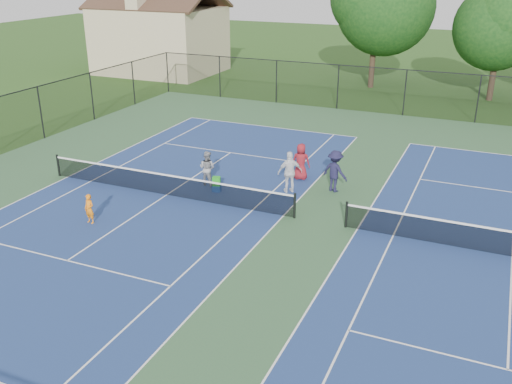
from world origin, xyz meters
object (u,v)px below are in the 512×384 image
at_px(ball_hopper, 216,181).
at_px(tree_back_b, 377,1).
at_px(tree_back_c, 501,22).
at_px(bystander_b, 335,171).
at_px(instructor, 207,168).
at_px(bystander_c, 301,162).
at_px(bystander_a, 290,172).
at_px(ball_crate, 217,188).
at_px(child_player, 89,209).
at_px(clapboard_house, 160,37).

bearing_deg(ball_hopper, tree_back_b, 87.28).
relative_size(tree_back_c, bystander_b, 4.45).
relative_size(instructor, bystander_c, 0.93).
bearing_deg(bystander_a, ball_hopper, -12.98).
height_order(bystander_a, ball_crate, bystander_a).
bearing_deg(ball_hopper, bystander_c, 45.77).
distance_m(tree_back_c, child_player, 31.89).
bearing_deg(ball_hopper, clapboard_house, 126.88).
height_order(tree_back_c, bystander_c, tree_back_c).
distance_m(tree_back_b, instructor, 24.93).
relative_size(bystander_a, ball_hopper, 4.73).
xyz_separation_m(instructor, ball_crate, (0.76, -0.58, -0.65)).
distance_m(clapboard_house, instructor, 28.87).
height_order(child_player, ball_hopper, child_player).
bearing_deg(tree_back_c, tree_back_b, 173.66).
bearing_deg(tree_back_c, child_player, -114.81).
bearing_deg(ball_hopper, bystander_b, 24.24).
bearing_deg(clapboard_house, tree_back_c, 0.00).
height_order(tree_back_b, bystander_b, tree_back_b).
xyz_separation_m(tree_back_b, bystander_b, (3.59, -22.61, -5.65)).
distance_m(clapboard_house, ball_hopper, 29.81).
bearing_deg(ball_crate, bystander_a, 22.90).
distance_m(child_player, bystander_b, 10.50).
xyz_separation_m(child_player, ball_crate, (3.05, 4.85, -0.45)).
xyz_separation_m(tree_back_c, ball_hopper, (-10.18, -23.75, -4.98)).
bearing_deg(tree_back_b, tree_back_c, -6.34).
bearing_deg(bystander_b, instructor, 35.19).
relative_size(tree_back_c, child_player, 7.05).
distance_m(child_player, bystander_c, 9.83).
distance_m(tree_back_c, bystander_b, 22.73).
distance_m(child_player, ball_crate, 5.75).
relative_size(tree_back_c, clapboard_house, 0.78).
height_order(bystander_a, ball_hopper, bystander_a).
xyz_separation_m(tree_back_c, instructor, (-10.94, -23.17, -4.68)).
bearing_deg(child_player, ball_crate, 65.03).
xyz_separation_m(bystander_a, bystander_c, (-0.09, 1.71, -0.08)).
height_order(instructor, bystander_a, bystander_a).
relative_size(ball_crate, ball_hopper, 0.92).
bearing_deg(clapboard_house, tree_back_b, 3.01).
height_order(clapboard_house, bystander_b, clapboard_house).
distance_m(instructor, bystander_a, 3.80).
xyz_separation_m(clapboard_house, ball_crate, (17.82, -23.75, -2.94)).
xyz_separation_m(clapboard_house, bystander_b, (22.59, -21.61, -2.15)).
bearing_deg(ball_crate, bystander_b, 24.24).
distance_m(instructor, bystander_b, 5.75).
xyz_separation_m(tree_back_b, child_player, (-4.22, -29.61, -6.00)).
xyz_separation_m(bystander_b, ball_hopper, (-4.77, -2.15, -0.45)).
distance_m(tree_back_c, bystander_c, 22.50).
bearing_deg(tree_back_b, bystander_b, -80.98).
height_order(clapboard_house, instructor, clapboard_house).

